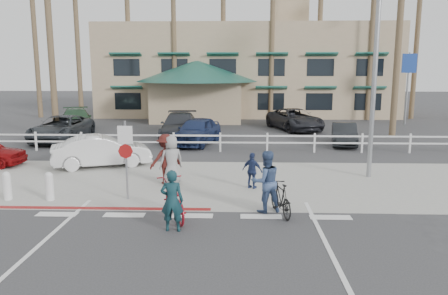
{
  "coord_description": "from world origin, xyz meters",
  "views": [
    {
      "loc": [
        1.33,
        -11.5,
        4.26
      ],
      "look_at": [
        0.82,
        3.59,
        1.5
      ],
      "focal_mm": 35.0,
      "sensor_mm": 36.0,
      "label": 1
    }
  ],
  "objects_px": {
    "sign_post": "(126,156)",
    "bike_red": "(174,199)",
    "car_white_sedan": "(102,151)",
    "bike_black": "(281,199)"
  },
  "relations": [
    {
      "from": "sign_post",
      "to": "car_white_sedan",
      "type": "distance_m",
      "value": 5.37
    },
    {
      "from": "sign_post",
      "to": "car_white_sedan",
      "type": "height_order",
      "value": "sign_post"
    },
    {
      "from": "bike_black",
      "to": "bike_red",
      "type": "bearing_deg",
      "value": -7.48
    },
    {
      "from": "bike_red",
      "to": "sign_post",
      "type": "bearing_deg",
      "value": -66.03
    },
    {
      "from": "bike_red",
      "to": "car_white_sedan",
      "type": "xyz_separation_m",
      "value": [
        -4.12,
        6.55,
        0.13
      ]
    },
    {
      "from": "sign_post",
      "to": "car_white_sedan",
      "type": "relative_size",
      "value": 0.69
    },
    {
      "from": "bike_red",
      "to": "car_white_sedan",
      "type": "bearing_deg",
      "value": -79.3
    },
    {
      "from": "sign_post",
      "to": "bike_red",
      "type": "bearing_deg",
      "value": -44.53
    },
    {
      "from": "sign_post",
      "to": "bike_red",
      "type": "xyz_separation_m",
      "value": [
        1.8,
        -1.77,
        -0.89
      ]
    },
    {
      "from": "bike_red",
      "to": "car_white_sedan",
      "type": "relative_size",
      "value": 0.51
    }
  ]
}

